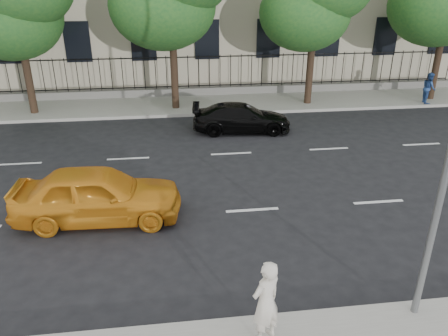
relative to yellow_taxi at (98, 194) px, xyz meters
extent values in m
plane|color=black|center=(4.47, -2.56, -0.80)|extent=(120.00, 120.00, 0.00)
cube|color=gray|center=(4.47, 11.44, -0.72)|extent=(60.00, 4.00, 0.15)
cube|color=slate|center=(4.47, 13.14, -0.45)|extent=(30.00, 0.50, 0.40)
cube|color=black|center=(4.47, 13.14, -0.15)|extent=(28.80, 0.05, 0.05)
cube|color=black|center=(4.47, 13.14, 1.45)|extent=(28.80, 0.05, 0.05)
cylinder|color=#382619|center=(-4.53, 10.64, 0.84)|extent=(0.36, 0.36, 2.97)
ellipsoid|color=#1B5322|center=(-4.93, 10.94, 3.83)|extent=(4.75, 4.75, 3.90)
cylinder|color=#382619|center=(2.47, 10.64, 1.01)|extent=(0.36, 0.36, 3.32)
ellipsoid|color=#1B5322|center=(2.07, 10.94, 4.30)|extent=(5.13, 5.13, 4.21)
cylinder|color=#382619|center=(9.47, 10.64, 0.89)|extent=(0.36, 0.36, 3.08)
ellipsoid|color=#1B5322|center=(9.07, 10.94, 3.87)|extent=(4.56, 4.56, 3.74)
cylinder|color=#382619|center=(16.47, 10.64, 0.96)|extent=(0.36, 0.36, 3.22)
ellipsoid|color=#1B5322|center=(16.07, 10.94, 4.13)|extent=(4.94, 4.94, 4.06)
imported|color=orange|center=(0.00, 0.00, 0.00)|extent=(4.77, 2.08, 1.60)
imported|color=black|center=(5.30, 7.02, -0.17)|extent=(4.47, 2.15, 1.26)
imported|color=beige|center=(3.73, -5.18, 0.23)|extent=(0.76, 0.69, 1.75)
imported|color=navy|center=(15.78, 9.84, 0.16)|extent=(0.77, 0.90, 1.61)
camera|label=1|loc=(2.17, -11.32, 5.77)|focal=35.00mm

